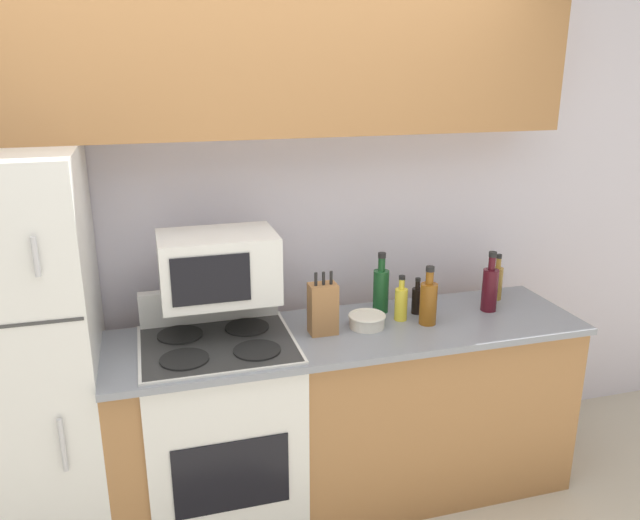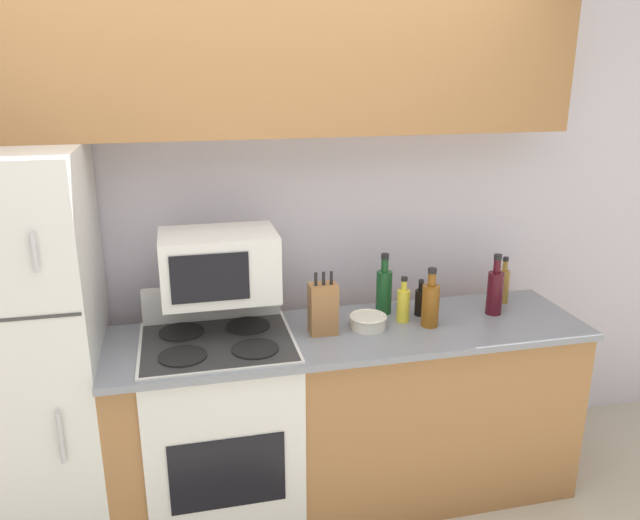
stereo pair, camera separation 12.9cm
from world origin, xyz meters
name	(u,v)px [view 1 (the left image)]	position (x,y,z in m)	size (l,w,h in m)	color
wall_back	(248,230)	(0.00, 0.75, 1.27)	(8.00, 0.05, 2.55)	silver
lower_cabinets	(348,414)	(0.38, 0.28, 0.45)	(2.18, 0.60, 0.90)	#9E6B3D
refrigerator	(4,366)	(-1.09, 0.36, 0.88)	(0.76, 0.74, 1.76)	silver
upper_cabinets	(248,57)	(0.00, 0.57, 2.09)	(2.94, 0.31, 0.67)	#9E6B3D
stove	(222,431)	(-0.23, 0.27, 0.47)	(0.66, 0.59, 1.07)	silver
microwave	(218,266)	(-0.20, 0.38, 1.22)	(0.50, 0.34, 0.29)	silver
knife_block	(323,308)	(0.25, 0.27, 1.02)	(0.12, 0.09, 0.29)	#9E6B3D
bowl	(367,320)	(0.46, 0.27, 0.94)	(0.17, 0.17, 0.06)	silver
bottle_wine_green	(381,289)	(0.59, 0.43, 1.02)	(0.08, 0.08, 0.30)	#194C23
bottle_wine_red	(490,288)	(1.10, 0.30, 1.02)	(0.08, 0.08, 0.30)	#470F19
bottle_soy_sauce	(417,299)	(0.75, 0.36, 0.97)	(0.05, 0.05, 0.18)	black
bottle_vinegar	(497,282)	(1.22, 0.43, 1.00)	(0.06, 0.06, 0.24)	olive
bottle_whiskey	(428,301)	(0.74, 0.23, 1.01)	(0.08, 0.08, 0.28)	brown
bottle_cooking_spray	(401,303)	(0.64, 0.31, 0.99)	(0.06, 0.06, 0.22)	gold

